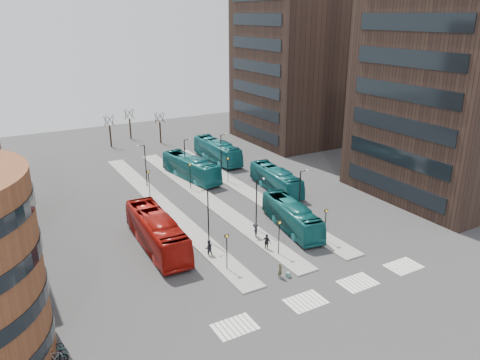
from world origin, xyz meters
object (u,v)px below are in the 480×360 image
teal_bus_b (191,168)px  commuter_a (209,248)px  teal_bus_a (292,216)px  suitcase (288,275)px  red_bus (157,231)px  bicycle_far (52,347)px  teal_bus_d (217,151)px  commuter_c (255,231)px  bicycle_mid (55,357)px  teal_bus_c (276,179)px  commuter_b (267,242)px  traveller (280,271)px  bicycle_near (55,355)px

teal_bus_b → commuter_a: (-8.30, -22.87, -0.81)m
teal_bus_a → commuter_a: teal_bus_a is taller
suitcase → red_bus: red_bus is taller
teal_bus_a → bicycle_far: 28.72m
teal_bus_d → teal_bus_a: bearing=-100.0°
commuter_a → commuter_c: commuter_c is taller
suitcase → teal_bus_b: teal_bus_b is taller
teal_bus_d → commuter_c: teal_bus_d is taller
red_bus → teal_bus_d: size_ratio=1.06×
teal_bus_a → teal_bus_d: bearing=89.6°
teal_bus_a → commuter_c: (-4.93, -0.07, -0.66)m
bicycle_far → teal_bus_b: bearing=-43.3°
suitcase → commuter_a: size_ratio=0.27×
suitcase → teal_bus_a: size_ratio=0.04×
teal_bus_a → bicycle_mid: (-27.44, -9.75, -1.03)m
teal_bus_b → teal_bus_c: (8.28, -10.43, -0.13)m
teal_bus_b → bicycle_mid: (-24.61, -31.53, -1.18)m
teal_bus_d → commuter_c: (-9.64, -27.92, -0.84)m
teal_bus_c → teal_bus_d: (-0.74, 16.50, 0.16)m
teal_bus_b → bicycle_mid: bearing=-136.3°
commuter_c → bicycle_mid: (-22.51, -9.67, -0.37)m
commuter_c → teal_bus_b: bearing=-160.9°
commuter_b → bicycle_mid: 23.15m
commuter_a → suitcase: bearing=136.4°
traveller → commuter_a: size_ratio=0.84×
traveller → bicycle_far: bearing=155.2°
traveller → teal_bus_d: bearing=46.3°
teal_bus_c → red_bus: bearing=-153.3°
red_bus → commuter_a: bearing=-46.4°
commuter_b → bicycle_near: commuter_b is taller
commuter_c → bicycle_mid: 24.50m
teal_bus_d → teal_bus_b: bearing=-141.6°
teal_bus_d → commuter_b: size_ratio=6.90×
red_bus → traveller: size_ratio=8.83×
traveller → commuter_b: bearing=44.7°
traveller → commuter_a: commuter_a is taller
traveller → commuter_a: bearing=93.7°
bicycle_mid → suitcase: bearing=-70.6°
teal_bus_b → teal_bus_c: 13.31m
red_bus → teal_bus_c: red_bus is taller
teal_bus_b → teal_bus_d: (7.54, 6.07, 0.03)m
teal_bus_d → bicycle_near: 49.26m
suitcase → commuter_a: bearing=99.4°
traveller → red_bus: bearing=98.9°
teal_bus_a → teal_bus_d: size_ratio=0.90×
teal_bus_a → teal_bus_d: 28.25m
teal_bus_c → bicycle_mid: bearing=-142.1°
teal_bus_a → bicycle_near: 29.05m
bicycle_far → commuter_b: bearing=-80.3°
bicycle_mid → bicycle_near: bearing=16.0°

